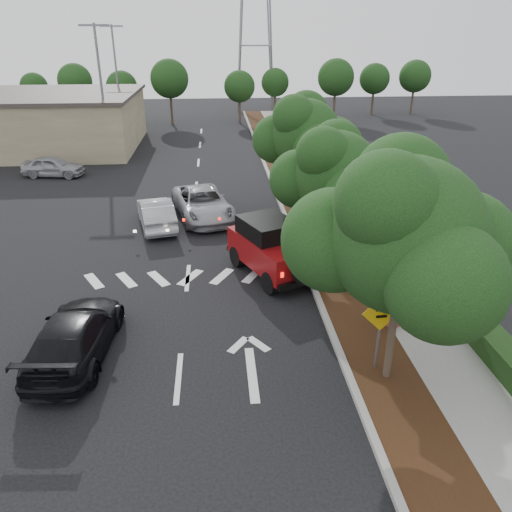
{
  "coord_description": "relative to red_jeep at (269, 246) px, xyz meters",
  "views": [
    {
      "loc": [
        1.2,
        -11.07,
        8.62
      ],
      "look_at": [
        2.36,
        3.0,
        2.18
      ],
      "focal_mm": 35.0,
      "sensor_mm": 36.0,
      "label": 1
    }
  ],
  "objects": [
    {
      "name": "ground",
      "position": [
        -3.12,
        -6.23,
        -1.09
      ],
      "size": [
        120.0,
        120.0,
        0.0
      ],
      "primitive_type": "plane",
      "color": "black",
      "rests_on": "ground"
    },
    {
      "name": "speed_hump_sign",
      "position": [
        2.28,
        -6.36,
        0.49
      ],
      "size": [
        1.07,
        0.11,
        2.28
      ],
      "rotation": [
        0.0,
        0.0,
        0.06
      ],
      "color": "slate",
      "rests_on": "ground"
    },
    {
      "name": "terracotta_planter",
      "position": [
        3.48,
        -4.18,
        -0.24
      ],
      "size": [
        0.72,
        0.72,
        1.26
      ],
      "rotation": [
        0.0,
        0.0,
        0.05
      ],
      "color": "brown",
      "rests_on": "ground"
    },
    {
      "name": "black_suv_oncoming",
      "position": [
        -6.07,
        -4.95,
        -0.4
      ],
      "size": [
        2.25,
        4.88,
        1.38
      ],
      "primitive_type": "imported",
      "rotation": [
        0.0,
        0.0,
        3.08
      ],
      "color": "black",
      "rests_on": "ground"
    },
    {
      "name": "curb",
      "position": [
        1.48,
        5.77,
        -1.02
      ],
      "size": [
        0.2,
        70.0,
        0.15
      ],
      "primitive_type": "cube",
      "color": "#9E9B93",
      "rests_on": "ground"
    },
    {
      "name": "street_tree_mid",
      "position": [
        2.48,
        0.27,
        -1.09
      ],
      "size": [
        3.2,
        3.2,
        5.32
      ],
      "primitive_type": null,
      "color": "black",
      "rests_on": "ground"
    },
    {
      "name": "silver_suv_ahead",
      "position": [
        -2.62,
        6.42,
        -0.36
      ],
      "size": [
        3.57,
        5.67,
        1.46
      ],
      "primitive_type": "imported",
      "rotation": [
        0.0,
        0.0,
        0.23
      ],
      "color": "#96989C",
      "rests_on": "ground"
    },
    {
      "name": "planting_strip",
      "position": [
        2.48,
        5.77,
        -1.03
      ],
      "size": [
        1.8,
        70.0,
        0.12
      ],
      "primitive_type": "cube",
      "color": "black",
      "rests_on": "ground"
    },
    {
      "name": "light_pole_a",
      "position": [
        -9.62,
        19.77,
        -1.09
      ],
      "size": [
        2.0,
        0.22,
        9.0
      ],
      "primitive_type": null,
      "color": "slate",
      "rests_on": "ground"
    },
    {
      "name": "parked_suv",
      "position": [
        -12.25,
        14.9,
        -0.44
      ],
      "size": [
        4.01,
        2.07,
        1.3
      ],
      "primitive_type": "imported",
      "rotation": [
        0.0,
        0.0,
        1.43
      ],
      "color": "#9A9CA1",
      "rests_on": "ground"
    },
    {
      "name": "light_pole_b",
      "position": [
        -10.62,
        31.77,
        -1.09
      ],
      "size": [
        2.0,
        0.22,
        9.0
      ],
      "primitive_type": null,
      "color": "slate",
      "rests_on": "ground"
    },
    {
      "name": "silver_sedan_oncoming",
      "position": [
        -4.8,
        5.32,
        -0.4
      ],
      "size": [
        2.35,
        4.41,
        1.38
      ],
      "primitive_type": "imported",
      "rotation": [
        0.0,
        0.0,
        3.36
      ],
      "color": "#A6AAAE",
      "rests_on": "ground"
    },
    {
      "name": "transmission_tower",
      "position": [
        2.88,
        41.77,
        -1.09
      ],
      "size": [
        7.0,
        4.0,
        28.0
      ],
      "primitive_type": null,
      "color": "slate",
      "rests_on": "ground"
    },
    {
      "name": "street_tree_far",
      "position": [
        2.48,
        6.77,
        -1.09
      ],
      "size": [
        3.4,
        3.4,
        5.62
      ],
      "primitive_type": null,
      "color": "black",
      "rests_on": "ground"
    },
    {
      "name": "hedge",
      "position": [
        5.78,
        5.77,
        -0.69
      ],
      "size": [
        0.8,
        70.0,
        0.8
      ],
      "primitive_type": "cube",
      "color": "black",
      "rests_on": "ground"
    },
    {
      "name": "street_tree_near",
      "position": [
        2.48,
        -6.73,
        -1.09
      ],
      "size": [
        3.8,
        3.8,
        5.92
      ],
      "primitive_type": null,
      "color": "black",
      "rests_on": "ground"
    },
    {
      "name": "red_jeep",
      "position": [
        0.0,
        0.0,
        0.0
      ],
      "size": [
        3.28,
        4.39,
        2.15
      ],
      "rotation": [
        0.0,
        0.0,
        0.42
      ],
      "color": "black",
      "rests_on": "ground"
    },
    {
      "name": "sidewalk",
      "position": [
        4.38,
        5.77,
        -1.03
      ],
      "size": [
        2.0,
        70.0,
        0.12
      ],
      "primitive_type": "cube",
      "color": "gray",
      "rests_on": "ground"
    }
  ]
}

